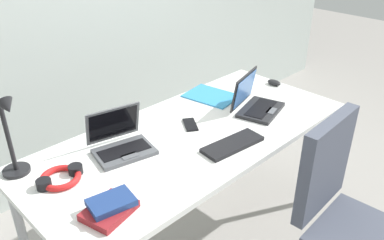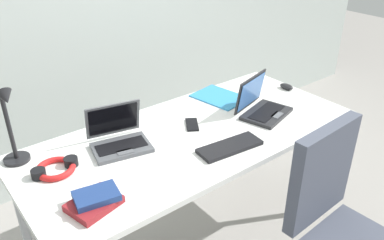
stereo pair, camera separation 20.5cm
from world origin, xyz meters
TOP-DOWN VIEW (x-y plane):
  - ground_plane at (0.00, 0.00)m, footprint 12.00×12.00m
  - desk at (0.00, 0.00)m, footprint 1.80×0.80m
  - desk_lamp at (-0.80, 0.28)m, footprint 0.12×0.18m
  - laptop_back_left at (0.45, -0.07)m, footprint 0.34×0.30m
  - laptop_near_mouse at (-0.36, 0.13)m, footprint 0.32×0.29m
  - external_keyboard at (0.06, -0.23)m, footprint 0.34×0.16m
  - computer_mouse at (0.83, 0.07)m, footprint 0.06×0.10m
  - cell_phone at (0.05, 0.07)m, footprint 0.13×0.15m
  - headphones at (-0.69, 0.11)m, footprint 0.21×0.18m
  - book_stack at (-0.65, -0.21)m, footprint 0.22×0.19m
  - paper_folder_back_left at (0.41, 0.24)m, footprint 0.28×0.35m

SIDE VIEW (x-z plane):
  - ground_plane at x=0.00m, z-range 0.00..0.00m
  - desk at x=0.00m, z-range 0.31..1.05m
  - paper_folder_back_left at x=0.41m, z-range 0.74..0.75m
  - cell_phone at x=0.05m, z-range 0.74..0.75m
  - external_keyboard at x=0.06m, z-range 0.74..0.76m
  - headphones at x=-0.69m, z-range 0.74..0.78m
  - computer_mouse at x=0.83m, z-range 0.74..0.77m
  - book_stack at x=-0.65m, z-range 0.74..0.79m
  - laptop_near_mouse at x=-0.36m, z-range 0.68..0.88m
  - laptop_back_left at x=0.45m, z-range 0.68..0.89m
  - desk_lamp at x=-0.80m, z-range 0.74..1.14m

